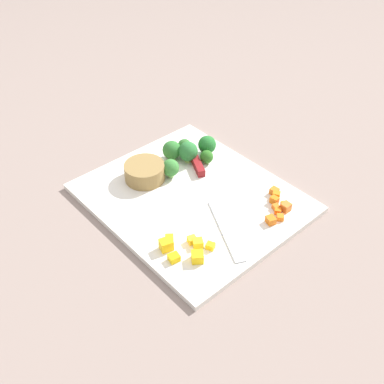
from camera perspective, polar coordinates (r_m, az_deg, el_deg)
ground_plane at (r=0.96m, az=-0.00°, el=-1.00°), size 4.00×4.00×0.00m
cutting_board at (r=0.96m, az=-0.00°, el=-0.73°), size 0.42×0.36×0.01m
prep_bowl at (r=0.99m, az=-5.87°, el=2.49°), size 0.09×0.09×0.04m
chef_knife at (r=0.97m, az=1.79°, el=0.87°), size 0.30×0.16×0.02m
carrot_dice_0 at (r=0.91m, az=10.84°, el=-3.10°), size 0.02×0.02×0.01m
carrot_dice_1 at (r=0.93m, az=10.55°, el=-2.34°), size 0.02×0.02×0.01m
carrot_dice_2 at (r=0.94m, az=11.24°, el=-1.56°), size 0.02×0.02×0.01m
carrot_dice_3 at (r=0.95m, az=10.14°, el=-0.99°), size 0.02×0.01×0.01m
carrot_dice_4 at (r=0.93m, az=11.53°, el=-1.85°), size 0.02×0.02×0.02m
carrot_dice_5 at (r=0.94m, az=10.30°, el=-1.82°), size 0.01×0.01×0.01m
carrot_dice_6 at (r=0.97m, az=10.12°, el=0.10°), size 0.02×0.02×0.01m
carrot_dice_7 at (r=0.96m, az=10.37°, el=-0.38°), size 0.02×0.02×0.01m
carrot_dice_8 at (r=0.90m, az=9.71°, el=-3.44°), size 0.02×0.02×0.01m
pepper_dice_0 at (r=0.82m, az=-2.24°, el=-8.11°), size 0.02×0.02×0.01m
pepper_dice_1 at (r=0.84m, az=2.29°, el=-6.68°), size 0.02×0.02×0.01m
pepper_dice_2 at (r=0.84m, az=-3.21°, el=-6.52°), size 0.03×0.03×0.02m
pepper_dice_3 at (r=0.85m, az=0.00°, el=-5.93°), size 0.02×0.02×0.01m
pepper_dice_4 at (r=0.82m, az=0.67°, el=-8.02°), size 0.03×0.03×0.02m
pepper_dice_5 at (r=0.85m, az=0.72°, el=-6.32°), size 0.02×0.02×0.01m
pepper_dice_6 at (r=0.85m, az=-2.82°, el=-5.86°), size 0.02×0.02×0.01m
broccoli_floret_0 at (r=1.06m, az=1.88°, el=5.84°), size 0.04×0.04×0.05m
broccoli_floret_1 at (r=0.99m, az=-2.68°, el=2.99°), size 0.04×0.04×0.04m
broccoli_floret_2 at (r=1.05m, az=-2.50°, el=5.18°), size 0.04×0.04×0.04m
broccoli_floret_3 at (r=1.04m, az=1.82°, el=4.36°), size 0.03×0.03×0.03m
broccoli_floret_4 at (r=1.03m, az=-0.49°, el=5.01°), size 0.04×0.04×0.05m
broccoli_floret_5 at (r=1.06m, az=-0.93°, el=5.72°), size 0.03×0.03×0.04m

